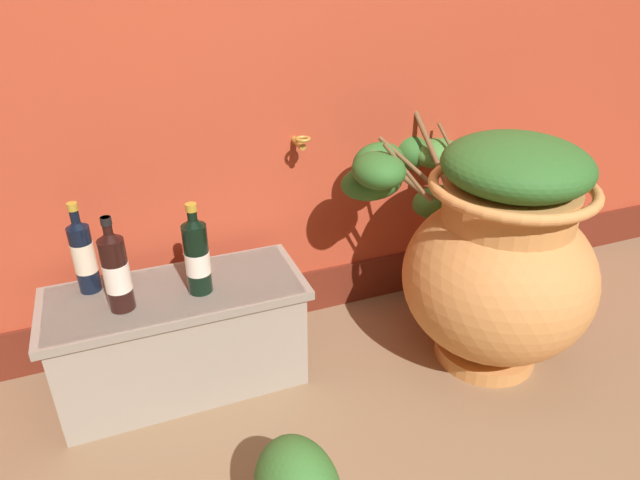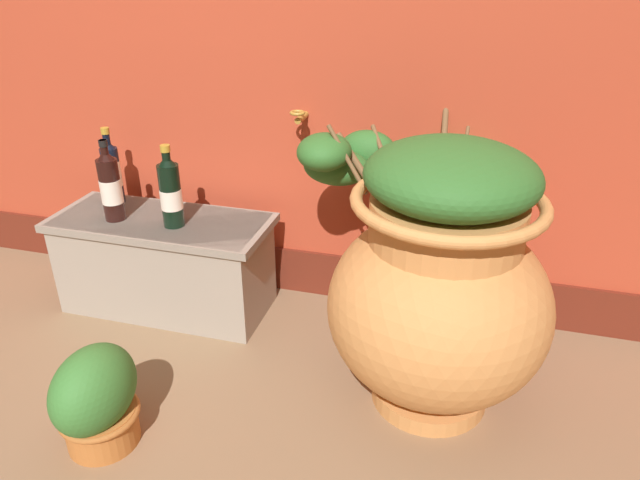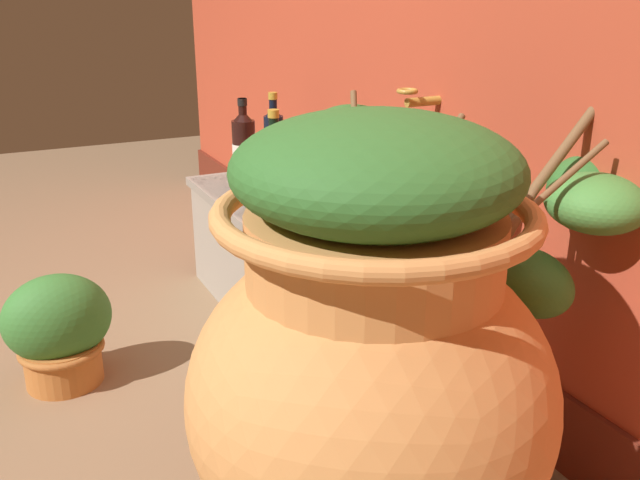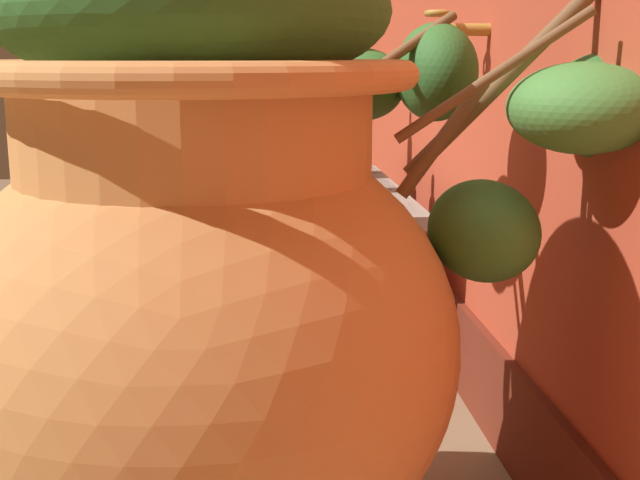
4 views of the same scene
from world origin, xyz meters
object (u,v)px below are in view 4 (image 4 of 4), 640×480
potted_shrub (32,298)px  terracotta_urn (219,274)px  wine_bottle_middle (319,136)px  wine_bottle_right (309,128)px  wine_bottle_left (358,125)px

potted_shrub → terracotta_urn: bearing=27.9°
terracotta_urn → wine_bottle_middle: terracotta_urn is taller
wine_bottle_right → potted_shrub: wine_bottle_right is taller
wine_bottle_left → terracotta_urn: bearing=-14.8°
wine_bottle_left → wine_bottle_right: size_ratio=0.99×
wine_bottle_left → wine_bottle_right: 0.17m
wine_bottle_middle → potted_shrub: (0.09, -0.69, -0.37)m
terracotta_urn → wine_bottle_left: (-1.33, 0.35, 0.08)m
terracotta_urn → wine_bottle_middle: bearing=167.9°
wine_bottle_middle → wine_bottle_right: size_ratio=1.00×
wine_bottle_left → wine_bottle_middle: (0.34, -0.14, 0.00)m
potted_shrub → wine_bottle_right: bearing=116.2°
wine_bottle_middle → wine_bottle_left: bearing=157.7°
wine_bottle_left → wine_bottle_right: wine_bottle_right is taller
wine_bottle_middle → potted_shrub: 0.79m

